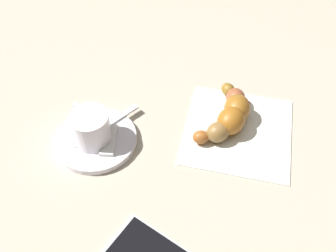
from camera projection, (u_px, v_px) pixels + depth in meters
name	position (u px, v px, depth m)	size (l,w,h in m)	color
ground_plane	(171.00, 139.00, 0.59)	(1.80, 1.80, 0.00)	#B2A893
saucer	(96.00, 140.00, 0.58)	(0.12, 0.12, 0.01)	white
espresso_cup	(90.00, 127.00, 0.56)	(0.07, 0.07, 0.05)	white
teaspoon	(95.00, 132.00, 0.58)	(0.08, 0.11, 0.01)	silver
sugar_packet	(109.00, 140.00, 0.57)	(0.06, 0.02, 0.01)	white
napkin	(238.00, 131.00, 0.60)	(0.16, 0.17, 0.00)	white
croissant	(231.00, 114.00, 0.59)	(0.09, 0.14, 0.04)	#9D5724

